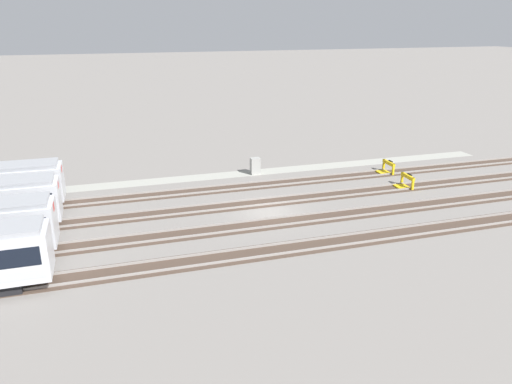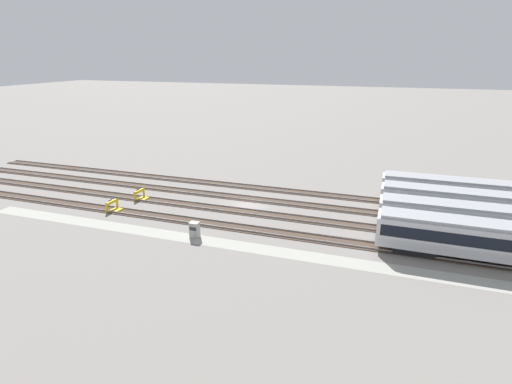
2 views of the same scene
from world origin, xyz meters
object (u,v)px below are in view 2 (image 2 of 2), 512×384
(bumper_stop_near_inner_track, at_px, (141,195))
(subway_car_back_row_leftmost, at_px, (476,222))
(subway_car_front_row_centre, at_px, (484,240))
(bumper_stop_nearest_track, at_px, (114,206))
(subway_car_front_row_leftmost, at_px, (462,193))
(subway_car_front_row_rightmost, at_px, (468,206))
(electrical_cabinet, at_px, (195,230))

(bumper_stop_near_inner_track, bearing_deg, subway_car_back_row_leftmost, -0.04)
(subway_car_front_row_centre, relative_size, bumper_stop_near_inner_track, 8.97)
(bumper_stop_nearest_track, bearing_deg, subway_car_back_row_leftmost, 6.47)
(subway_car_back_row_leftmost, relative_size, bumper_stop_nearest_track, 8.99)
(subway_car_front_row_leftmost, xyz_separation_m, subway_car_front_row_centre, (0.00, -13.13, 0.00))
(subway_car_front_row_rightmost, xyz_separation_m, electrical_cabinet, (-26.17, -12.39, -1.24))
(subway_car_front_row_centre, bearing_deg, subway_car_front_row_rightmost, 90.00)
(subway_car_front_row_rightmost, bearing_deg, subway_car_back_row_leftmost, -90.00)
(subway_car_front_row_centre, bearing_deg, electrical_cabinet, -172.18)
(subway_car_front_row_leftmost, distance_m, electrical_cabinet, 31.08)
(subway_car_front_row_rightmost, bearing_deg, electrical_cabinet, -154.67)
(subway_car_front_row_leftmost, relative_size, subway_car_back_row_leftmost, 1.00)
(subway_car_front_row_centre, xyz_separation_m, bumper_stop_near_inner_track, (-37.72, 4.34, -1.53))
(subway_car_back_row_leftmost, distance_m, bumper_stop_near_inner_track, 37.75)
(subway_car_front_row_rightmost, bearing_deg, bumper_stop_nearest_track, -167.04)
(subway_car_back_row_leftmost, xyz_separation_m, bumper_stop_near_inner_track, (-37.72, 0.03, -1.53))
(subway_car_back_row_leftmost, bearing_deg, subway_car_front_row_rightmost, 90.00)
(bumper_stop_nearest_track, relative_size, electrical_cabinet, 1.25)
(subway_car_front_row_leftmost, distance_m, subway_car_front_row_centre, 13.13)
(bumper_stop_nearest_track, relative_size, bumper_stop_near_inner_track, 1.00)
(subway_car_front_row_leftmost, height_order, bumper_stop_near_inner_track, subway_car_front_row_leftmost)
(subway_car_front_row_centre, bearing_deg, bumper_stop_nearest_track, -179.92)
(subway_car_front_row_centre, xyz_separation_m, subway_car_front_row_rightmost, (0.00, 8.80, 0.00))
(subway_car_front_row_leftmost, bearing_deg, electrical_cabinet, -147.41)
(subway_car_front_row_centre, distance_m, subway_car_back_row_leftmost, 4.31)
(subway_car_front_row_rightmost, height_order, bumper_stop_nearest_track, subway_car_front_row_rightmost)
(subway_car_front_row_rightmost, distance_m, bumper_stop_near_inner_track, 38.01)
(subway_car_front_row_rightmost, height_order, electrical_cabinet, subway_car_front_row_rightmost)
(subway_car_front_row_centre, xyz_separation_m, electrical_cabinet, (-26.17, -3.59, -1.24))
(electrical_cabinet, bearing_deg, bumper_stop_near_inner_track, 145.53)
(subway_car_front_row_centre, height_order, bumper_stop_near_inner_track, subway_car_front_row_centre)
(subway_car_back_row_leftmost, distance_m, electrical_cabinet, 27.36)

